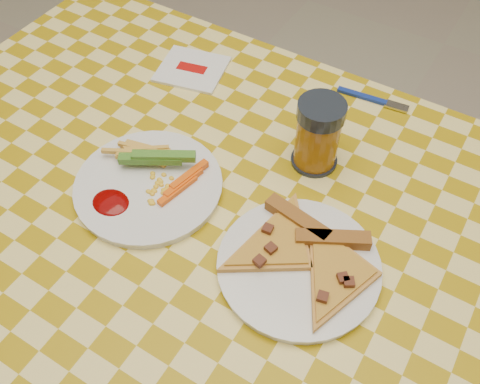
% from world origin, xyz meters
% --- Properties ---
extents(table, '(1.28, 0.88, 0.76)m').
position_xyz_m(table, '(0.00, 0.00, 0.68)').
color(table, silver).
rests_on(table, ground).
extents(plate_left, '(0.24, 0.24, 0.01)m').
position_xyz_m(plate_left, '(-0.14, 0.01, 0.76)').
color(plate_left, white).
rests_on(plate_left, table).
extents(plate_right, '(0.28, 0.28, 0.01)m').
position_xyz_m(plate_right, '(0.13, -0.00, 0.76)').
color(plate_right, white).
rests_on(plate_right, table).
extents(fries_veggies, '(0.18, 0.17, 0.04)m').
position_xyz_m(fries_veggies, '(-0.15, 0.02, 0.78)').
color(fries_veggies, gold).
rests_on(fries_veggies, plate_left).
extents(pizza_slices, '(0.28, 0.24, 0.02)m').
position_xyz_m(pizza_slices, '(0.13, 0.01, 0.78)').
color(pizza_slices, '#D38341').
rests_on(pizza_slices, plate_right).
extents(drink_glass, '(0.08, 0.08, 0.12)m').
position_xyz_m(drink_glass, '(0.05, 0.20, 0.82)').
color(drink_glass, black).
rests_on(drink_glass, table).
extents(napkin, '(0.15, 0.14, 0.01)m').
position_xyz_m(napkin, '(-0.26, 0.29, 0.76)').
color(napkin, white).
rests_on(napkin, table).
extents(fork, '(0.13, 0.03, 0.01)m').
position_xyz_m(fork, '(0.08, 0.39, 0.76)').
color(fork, navy).
rests_on(fork, table).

